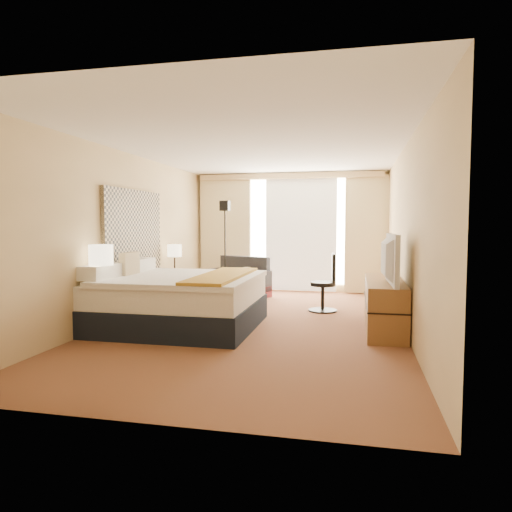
% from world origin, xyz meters
% --- Properties ---
extents(floor, '(4.20, 7.00, 0.02)m').
position_xyz_m(floor, '(0.00, 0.00, 0.00)').
color(floor, '#592619').
rests_on(floor, ground).
extents(ceiling, '(4.20, 7.00, 0.02)m').
position_xyz_m(ceiling, '(0.00, 0.00, 2.60)').
color(ceiling, white).
rests_on(ceiling, wall_back).
extents(wall_back, '(4.20, 0.02, 2.60)m').
position_xyz_m(wall_back, '(0.00, 3.50, 1.30)').
color(wall_back, beige).
rests_on(wall_back, ground).
extents(wall_front, '(4.20, 0.02, 2.60)m').
position_xyz_m(wall_front, '(0.00, -3.50, 1.30)').
color(wall_front, beige).
rests_on(wall_front, ground).
extents(wall_left, '(0.02, 7.00, 2.60)m').
position_xyz_m(wall_left, '(-2.10, 0.00, 1.30)').
color(wall_left, beige).
rests_on(wall_left, ground).
extents(wall_right, '(0.02, 7.00, 2.60)m').
position_xyz_m(wall_right, '(2.10, 0.00, 1.30)').
color(wall_right, beige).
rests_on(wall_right, ground).
extents(headboard, '(0.06, 1.85, 1.50)m').
position_xyz_m(headboard, '(-2.06, 0.20, 1.28)').
color(headboard, black).
rests_on(headboard, wall_left).
extents(nightstand_left, '(0.45, 0.52, 0.55)m').
position_xyz_m(nightstand_left, '(-1.87, -1.05, 0.28)').
color(nightstand_left, brown).
rests_on(nightstand_left, floor).
extents(nightstand_right, '(0.45, 0.52, 0.55)m').
position_xyz_m(nightstand_right, '(-1.87, 1.45, 0.28)').
color(nightstand_right, brown).
rests_on(nightstand_right, floor).
extents(media_dresser, '(0.50, 1.80, 0.70)m').
position_xyz_m(media_dresser, '(1.83, 0.00, 0.35)').
color(media_dresser, brown).
rests_on(media_dresser, floor).
extents(window, '(2.30, 0.02, 2.30)m').
position_xyz_m(window, '(0.25, 3.47, 1.32)').
color(window, white).
rests_on(window, wall_back).
extents(curtains, '(4.12, 0.19, 2.56)m').
position_xyz_m(curtains, '(-0.00, 3.39, 1.41)').
color(curtains, beige).
rests_on(curtains, floor).
extents(bed, '(2.20, 2.01, 1.07)m').
position_xyz_m(bed, '(-1.06, -0.43, 0.39)').
color(bed, black).
rests_on(bed, floor).
extents(loveseat, '(1.46, 1.13, 0.81)m').
position_xyz_m(loveseat, '(-0.93, 2.48, 0.27)').
color(loveseat, maroon).
rests_on(loveseat, floor).
extents(floor_lamp, '(0.25, 0.25, 1.95)m').
position_xyz_m(floor_lamp, '(-1.15, 2.30, 1.38)').
color(floor_lamp, black).
rests_on(floor_lamp, floor).
extents(desk_chair, '(0.48, 0.48, 0.99)m').
position_xyz_m(desk_chair, '(0.94, 1.20, 0.44)').
color(desk_chair, black).
rests_on(desk_chair, floor).
extents(lamp_left, '(0.31, 0.31, 0.66)m').
position_xyz_m(lamp_left, '(-1.87, -1.11, 1.06)').
color(lamp_left, black).
rests_on(lamp_left, nightstand_left).
extents(lamp_right, '(0.26, 0.26, 0.55)m').
position_xyz_m(lamp_right, '(-1.87, 1.41, 0.98)').
color(lamp_right, black).
rests_on(lamp_right, nightstand_right).
extents(tissue_box, '(0.13, 0.13, 0.10)m').
position_xyz_m(tissue_box, '(-1.74, -1.22, 0.60)').
color(tissue_box, '#9BB8F0').
rests_on(tissue_box, nightstand_left).
extents(telephone, '(0.18, 0.16, 0.06)m').
position_xyz_m(telephone, '(-1.88, 1.45, 0.58)').
color(telephone, black).
rests_on(telephone, nightstand_right).
extents(television, '(0.18, 1.14, 0.65)m').
position_xyz_m(television, '(1.78, -0.36, 1.03)').
color(television, black).
rests_on(television, media_dresser).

